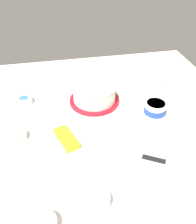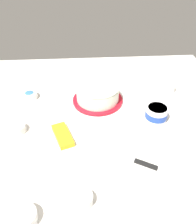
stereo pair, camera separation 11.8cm
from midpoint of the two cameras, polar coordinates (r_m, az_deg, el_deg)
The scene contains 10 objects.
ground_plane at distance 1.14m, azimuth 3.01°, elevation -3.89°, with size 1.54×1.54×0.00m, color silver.
frosted_cake at distance 1.28m, azimuth 2.55°, elevation 4.37°, with size 0.28×0.28×0.11m.
frosting_tub at distance 1.21m, azimuth 16.70°, elevation -0.38°, with size 0.11×0.11×0.07m.
spreading_knife at distance 1.01m, azimuth 12.22°, elevation -11.51°, with size 0.13×0.21×0.01m.
sprinkle_bowl_rainbow at distance 1.15m, azimuth -16.31°, elevation -3.98°, with size 0.08×0.08×0.04m.
sprinkle_bowl_blue at distance 1.37m, azimuth -13.85°, elevation 3.96°, with size 0.09×0.09×0.04m.
sprinkle_bowl_green at distance 0.86m, azimuth -13.64°, elevation -23.67°, with size 0.09×0.09×0.04m.
sprinkle_bowl_yellow at distance 0.87m, azimuth 0.24°, elevation -20.51°, with size 0.08×0.08×0.04m.
sprinkle_bowl_orange at distance 1.47m, azimuth 18.89°, elevation 5.63°, with size 0.08×0.08×0.04m.
candy_box_lower at distance 1.09m, azimuth -5.48°, elevation -5.78°, with size 0.15×0.06×0.02m, color yellow.
Camera 2 is at (-0.85, 0.06, 0.77)m, focal length 37.82 mm.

